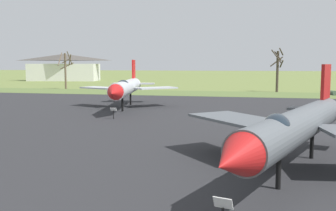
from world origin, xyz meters
TOP-DOWN VIEW (x-y plane):
  - asphalt_apron at (0.00, 19.16)m, footprint 97.95×63.86m
  - grass_verge_strip at (0.00, 57.09)m, footprint 157.95×12.00m
  - jet_fighter_front_left at (-3.36, 33.32)m, footprint 11.39×17.10m
  - info_placard_front_left at (-1.74, 25.12)m, footprint 0.66×0.29m
  - jet_fighter_rear_center at (12.52, 10.75)m, footprint 12.10×15.28m
  - info_placard_rear_center at (9.81, 3.87)m, footprint 0.61×0.34m
  - bare_tree_far_left at (-26.75, 63.56)m, footprint 3.20×3.03m
  - bare_tree_left_of_center at (14.64, 64.30)m, footprint 2.32×2.59m
  - visitor_building at (-46.55, 99.80)m, footprint 22.67×12.57m

SIDE VIEW (x-z plane):
  - asphalt_apron at x=0.00m, z-range 0.00..0.05m
  - grass_verge_strip at x=0.00m, z-range 0.00..0.06m
  - info_placard_front_left at x=-1.74m, z-range 0.15..1.22m
  - info_placard_rear_center at x=9.81m, z-range 0.15..1.28m
  - jet_fighter_rear_center at x=12.52m, z-range -0.25..4.71m
  - jet_fighter_front_left at x=-3.36m, z-range -0.36..5.19m
  - visitor_building at x=-46.55m, z-range -0.13..8.05m
  - bare_tree_far_left at x=-26.75m, z-range 0.44..8.06m
  - bare_tree_left_of_center at x=14.64m, z-range 0.36..8.26m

